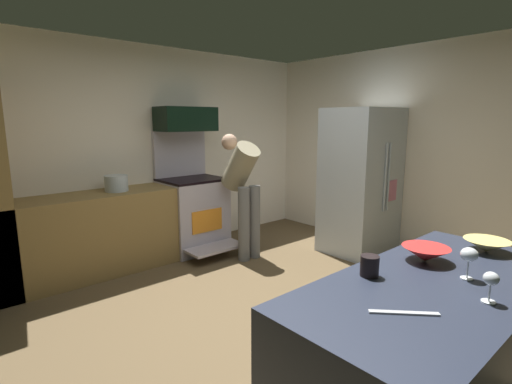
% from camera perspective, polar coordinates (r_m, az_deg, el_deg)
% --- Properties ---
extents(ground_plane, '(5.20, 4.80, 0.02)m').
position_cam_1_polar(ground_plane, '(3.56, 2.54, -17.84)').
color(ground_plane, brown).
extents(wall_back, '(5.20, 0.12, 2.60)m').
position_cam_1_polar(wall_back, '(5.09, -15.97, 5.87)').
color(wall_back, silver).
rests_on(wall_back, ground).
extents(wall_right, '(0.12, 4.80, 2.60)m').
position_cam_1_polar(wall_right, '(5.24, 23.24, 5.54)').
color(wall_right, silver).
rests_on(wall_right, ground).
extents(lower_cabinet_run, '(2.40, 0.60, 0.90)m').
position_cam_1_polar(lower_cabinet_run, '(4.59, -23.68, -5.93)').
color(lower_cabinet_run, olive).
rests_on(lower_cabinet_run, ground).
extents(oven_range, '(0.76, 0.98, 1.55)m').
position_cam_1_polar(oven_range, '(5.09, -9.40, -2.85)').
color(oven_range, '#B9B1BF').
rests_on(oven_range, ground).
extents(microwave, '(0.74, 0.38, 0.30)m').
position_cam_1_polar(microwave, '(5.03, -10.38, 10.63)').
color(microwave, black).
rests_on(microwave, oven_range).
extents(refrigerator, '(0.89, 0.74, 1.84)m').
position_cam_1_polar(refrigerator, '(5.09, 15.28, 1.57)').
color(refrigerator, '#B3BDC5').
rests_on(refrigerator, ground).
extents(person_cook, '(0.31, 0.60, 1.52)m').
position_cam_1_polar(person_cook, '(4.68, -1.99, 0.95)').
color(person_cook, slate).
rests_on(person_cook, ground).
extents(counter_island, '(1.75, 0.80, 0.90)m').
position_cam_1_polar(counter_island, '(2.36, 24.40, -22.08)').
color(counter_island, '#262C3B').
rests_on(counter_island, ground).
extents(mixing_bowl_large, '(0.26, 0.26, 0.07)m').
position_cam_1_polar(mixing_bowl_large, '(2.74, 31.12, -6.85)').
color(mixing_bowl_large, '#DEC569').
rests_on(mixing_bowl_large, counter_island).
extents(mixing_bowl_small, '(0.26, 0.26, 0.08)m').
position_cam_1_polar(mixing_bowl_small, '(2.40, 23.94, -8.43)').
color(mixing_bowl_small, red).
rests_on(mixing_bowl_small, counter_island).
extents(wine_glass_near, '(0.08, 0.08, 0.17)m').
position_cam_1_polar(wine_glass_near, '(2.21, 29.17, -8.28)').
color(wine_glass_near, silver).
rests_on(wine_glass_near, counter_island).
extents(wine_glass_mid, '(0.07, 0.07, 0.14)m').
position_cam_1_polar(wine_glass_mid, '(1.99, 31.60, -11.18)').
color(wine_glass_mid, silver).
rests_on(wine_glass_mid, counter_island).
extents(mug_coffee, '(0.09, 0.09, 0.11)m').
position_cam_1_polar(mug_coffee, '(2.08, 16.56, -10.51)').
color(mug_coffee, black).
rests_on(mug_coffee, counter_island).
extents(knife_chef, '(0.21, 0.22, 0.01)m').
position_cam_1_polar(knife_chef, '(1.77, 21.17, -16.44)').
color(knife_chef, '#B7BABF').
rests_on(knife_chef, counter_island).
extents(stock_pot, '(0.25, 0.25, 0.18)m').
position_cam_1_polar(stock_pot, '(4.58, -20.09, 1.24)').
color(stock_pot, silver).
rests_on(stock_pot, lower_cabinet_run).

